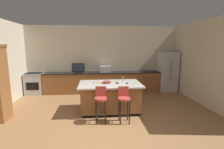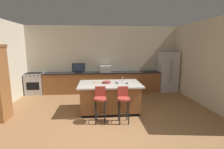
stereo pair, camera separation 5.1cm
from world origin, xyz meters
The scene contains 17 objects.
ground_plane centered at (0.00, 0.00, 0.00)m, with size 17.16×17.16×0.00m, color #996B42.
wall_back centered at (0.00, 4.29, 1.49)m, with size 7.35×0.12×2.97m, color beige.
wall_right centered at (3.48, 2.15, 1.49)m, with size 0.12×4.69×2.97m, color beige.
counter_back centered at (-0.04, 3.91, 0.46)m, with size 5.16×0.62×0.91m.
kitchen_island centered at (0.11, 1.65, 0.47)m, with size 1.94×1.19×0.92m.
refrigerator centered at (2.96, 3.87, 0.91)m, with size 0.82×0.73×1.81m.
range_oven centered at (-3.00, 3.91, 0.46)m, with size 0.74×0.63×0.93m.
microwave centered at (0.09, 3.91, 1.06)m, with size 0.48×0.36×0.29m, color #B7BABF.
tv_monitor centered at (-1.10, 3.86, 1.11)m, with size 0.55×0.16×0.42m.
sink_faucet_back centered at (-0.10, 4.01, 1.03)m, with size 0.02×0.02×0.24m, color #B2B2B7.
sink_faucet_island centered at (0.51, 1.65, 1.03)m, with size 0.02×0.02×0.22m, color #B2B2B7.
bar_stool_left centered at (-0.21, 0.89, 0.59)m, with size 0.34×0.35×0.99m.
bar_stool_right centered at (0.42, 0.83, 0.59)m, with size 0.34×0.34×0.99m.
fruit_bowl centered at (0.01, 1.68, 0.95)m, with size 0.25×0.25×0.06m, color #993833.
cell_phone centered at (0.64, 1.60, 0.92)m, with size 0.07×0.15×0.01m, color black.
tv_remote centered at (0.33, 1.66, 0.93)m, with size 0.04×0.17×0.02m, color black.
cutting_board centered at (-0.25, 1.79, 0.93)m, with size 0.33×0.24×0.02m, color tan.
Camera 2 is at (-0.27, -3.43, 2.09)m, focal length 26.53 mm.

